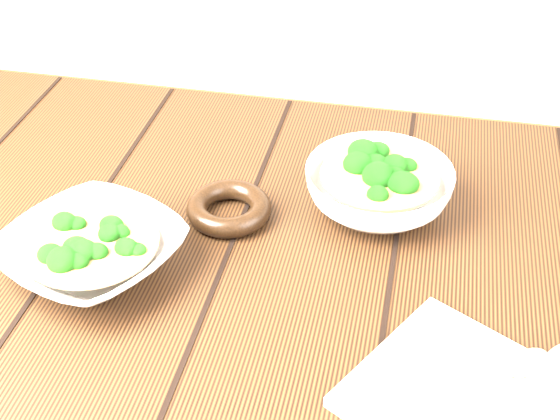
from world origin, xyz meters
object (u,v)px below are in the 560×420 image
(table, at_px, (245,328))
(soup_bowl_front, at_px, (92,251))
(napkin, at_px, (478,407))
(soup_bowl_back, at_px, (378,187))
(trivet, at_px, (229,208))

(table, distance_m, soup_bowl_front, 0.23)
(table, distance_m, napkin, 0.36)
(napkin, bearing_deg, soup_bowl_front, -165.62)
(soup_bowl_back, height_order, napkin, soup_bowl_back)
(soup_bowl_front, relative_size, napkin, 1.13)
(trivet, bearing_deg, table, -64.11)
(soup_bowl_back, height_order, trivet, soup_bowl_back)
(soup_bowl_front, bearing_deg, soup_bowl_back, 31.03)
(trivet, bearing_deg, soup_bowl_front, -134.95)
(soup_bowl_front, height_order, trivet, soup_bowl_front)
(soup_bowl_front, xyz_separation_m, soup_bowl_back, (0.32, 0.19, 0.01))
(table, bearing_deg, napkin, -32.29)
(soup_bowl_front, xyz_separation_m, napkin, (0.45, -0.12, -0.02))
(table, height_order, soup_bowl_front, soup_bowl_front)
(soup_bowl_back, bearing_deg, soup_bowl_front, -148.97)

